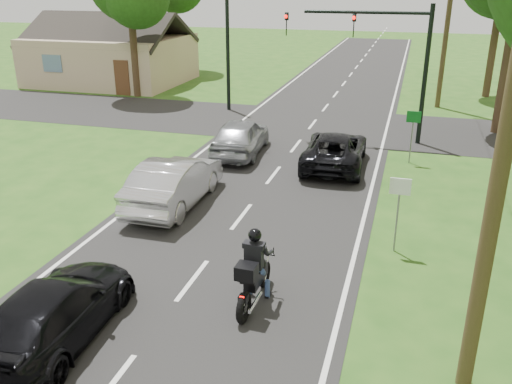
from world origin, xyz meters
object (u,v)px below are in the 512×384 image
Objects in this scene: motorcycle_rider at (254,276)px; dark_car_behind at (55,311)px; traffic_signal at (383,48)px; sign_green at (413,124)px; silver_suv at (240,136)px; utility_pole_near at (511,112)px; dark_suv at (335,149)px; utility_pole_far at (448,15)px; silver_sedan at (175,182)px; sign_white at (399,197)px.

motorcycle_rider is 4.24m from dark_car_behind.
traffic_signal is 4.24m from sign_green.
motorcycle_rider is 11.42m from silver_suv.
dark_car_behind is 0.45× the size of utility_pole_near.
dark_suv is 13.69m from utility_pole_far.
silver_sedan is 7.26m from sign_white.
sign_white reaches higher than silver_suv.
sign_white is at bearing -94.51° from utility_pole_far.
utility_pole_near reaches higher than silver_suv.
silver_sedan is 2.26× the size of sign_white.
traffic_signal is 0.64× the size of utility_pole_near.
motorcycle_rider is 0.22× the size of utility_pole_near.
traffic_signal reaches higher than sign_white.
utility_pole_near is at bearing -84.28° from sign_green.
utility_pole_near is at bearing -90.00° from utility_pole_far.
dark_suv is 0.49× the size of utility_pole_far.
utility_pole_far is at bearing -111.21° from dark_car_behind.
utility_pole_near is at bearing 143.00° from silver_sedan.
utility_pole_far is (2.86, 8.00, 0.95)m from traffic_signal.
utility_pole_near is 1.00× the size of utility_pole_far.
utility_pole_near is 4.71× the size of sign_green.
utility_pole_near is (7.98, 0.92, 4.42)m from dark_car_behind.
sign_white is at bearing -82.95° from traffic_signal.
silver_sedan is at bearing -88.66° from dark_car_behind.
dark_car_behind is 0.45× the size of utility_pole_far.
dark_car_behind is 15.45m from sign_green.
motorcycle_rider is 0.46× the size of silver_sedan.
motorcycle_rider is 12.01m from sign_green.
utility_pole_far is at bearing -116.49° from silver_sedan.
utility_pole_far is 11.63m from sign_green.
silver_sedan is at bearing -120.67° from traffic_signal.
dark_suv is 13.18m from utility_pole_near.
sign_green is (6.68, 13.90, 0.93)m from dark_car_behind.
utility_pole_near is at bearing -79.86° from traffic_signal.
dark_suv is 1.09× the size of silver_suv.
dark_car_behind is at bearing 94.26° from silver_sedan.
traffic_signal is 0.64× the size of utility_pole_far.
motorcycle_rider is 0.49× the size of dark_car_behind.
sign_green is at bearing -158.54° from dark_suv.
dark_car_behind is at bearing -106.82° from traffic_signal.
sign_white is (-1.50, -19.02, -3.49)m from utility_pole_far.
utility_pole_far reaches higher than motorcycle_rider.
utility_pole_near is (8.59, -6.34, 4.28)m from silver_sedan.
silver_suv is 2.13× the size of sign_green.
utility_pole_far is at bearing -128.98° from silver_suv.
motorcycle_rider is 10.30m from dark_suv.
dark_suv is 4.09m from silver_suv.
utility_pole_near reaches higher than silver_sedan.
silver_suv is 15.33m from utility_pole_near.
motorcycle_rider is at bearing 105.10° from silver_suv.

